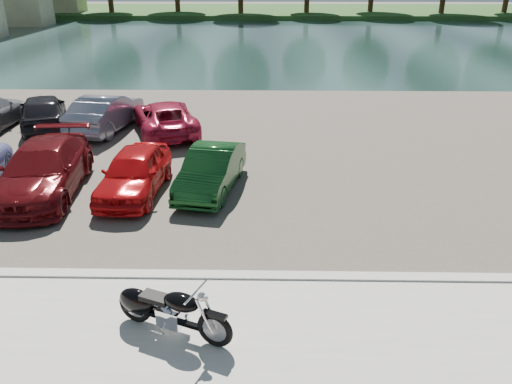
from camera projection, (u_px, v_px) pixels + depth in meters
ground at (237, 344)px, 8.85m from camera, size 200.00×200.00×0.00m
kerb at (242, 277)px, 10.64m from camera, size 60.00×0.30×0.14m
parking_lot at (253, 144)px, 18.87m from camera, size 60.00×18.00×0.04m
river at (261, 42)px, 45.33m from camera, size 120.00×40.00×0.00m
far_bank at (263, 11)px, 74.40m from camera, size 120.00×24.00×0.60m
motorcycle at (163, 308)px, 8.87m from camera, size 2.22×1.13×1.05m
car_3 at (43, 170)px, 14.43m from camera, size 2.50×5.17×1.45m
car_4 at (134, 172)px, 14.43m from camera, size 1.75×3.96×1.33m
car_5 at (211, 170)px, 14.69m from camera, size 1.93×3.97×1.25m
car_8 at (43, 111)px, 20.34m from camera, size 3.12×4.59×1.45m
car_9 at (106, 112)px, 20.18m from camera, size 2.20×4.61×1.46m
car_10 at (165, 117)px, 19.79m from camera, size 3.52×5.09×1.29m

